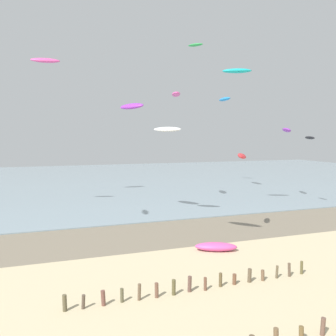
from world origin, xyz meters
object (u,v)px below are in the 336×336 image
object	(u,v)px
kite_aloft_1	(167,129)
kite_aloft_5	(176,94)
kite_aloft_10	(310,138)
kite_aloft_11	(287,130)
kite_aloft_13	(237,71)
kite_aloft_12	(225,99)
kite_aloft_9	(45,60)
kite_aloft_3	(132,106)
kite_aloft_6	(196,45)
grounded_kite	(216,247)
kite_aloft_8	(242,156)

from	to	relation	value
kite_aloft_1	kite_aloft_5	world-z (taller)	kite_aloft_5
kite_aloft_10	kite_aloft_11	xyz separation A→B (m)	(0.46, 4.67, 0.94)
kite_aloft_10	kite_aloft_13	distance (m)	11.38
kite_aloft_5	kite_aloft_12	size ratio (longest dim) A/B	0.93
kite_aloft_13	kite_aloft_10	bearing A→B (deg)	-160.36
kite_aloft_9	kite_aloft_11	world-z (taller)	kite_aloft_9
kite_aloft_3	kite_aloft_9	size ratio (longest dim) A/B	0.92
kite_aloft_6	kite_aloft_10	xyz separation A→B (m)	(6.82, -16.48, -13.49)
grounded_kite	kite_aloft_11	world-z (taller)	kite_aloft_11
kite_aloft_3	kite_aloft_10	xyz separation A→B (m)	(19.98, -1.71, -3.07)
kite_aloft_8	kite_aloft_10	size ratio (longest dim) A/B	1.20
kite_aloft_13	kite_aloft_1	bearing A→B (deg)	28.73
kite_aloft_8	kite_aloft_5	bearing A→B (deg)	-138.64
grounded_kite	kite_aloft_9	size ratio (longest dim) A/B	0.88
kite_aloft_12	kite_aloft_13	distance (m)	13.80
kite_aloft_1	kite_aloft_12	bearing A→B (deg)	79.60
grounded_kite	kite_aloft_6	size ratio (longest dim) A/B	1.30
kite_aloft_13	kite_aloft_9	bearing A→B (deg)	-11.14
grounded_kite	kite_aloft_8	xyz separation A→B (m)	(3.89, 3.15, 6.32)
kite_aloft_10	kite_aloft_6	bearing A→B (deg)	33.14
kite_aloft_8	kite_aloft_12	xyz separation A→B (m)	(9.11, 20.11, 6.92)
kite_aloft_1	kite_aloft_11	xyz separation A→B (m)	(17.32, 4.56, 0.11)
kite_aloft_5	kite_aloft_8	distance (m)	15.04
kite_aloft_5	kite_aloft_10	distance (m)	15.91
kite_aloft_6	kite_aloft_11	bearing A→B (deg)	169.78
grounded_kite	kite_aloft_12	size ratio (longest dim) A/B	0.93
kite_aloft_6	kite_aloft_11	world-z (taller)	kite_aloft_6
kite_aloft_9	kite_aloft_6	bearing A→B (deg)	-170.42
grounded_kite	kite_aloft_9	distance (m)	31.48
kite_aloft_6	kite_aloft_9	distance (m)	21.46
kite_aloft_3	kite_aloft_13	world-z (taller)	kite_aloft_13
kite_aloft_5	kite_aloft_6	xyz separation A→B (m)	(6.66, 9.70, 8.46)
kite_aloft_10	kite_aloft_1	bearing A→B (deg)	100.29
kite_aloft_9	kite_aloft_10	distance (m)	32.46
kite_aloft_1	kite_aloft_13	distance (m)	9.98
grounded_kite	kite_aloft_6	bearing A→B (deg)	-87.71
kite_aloft_3	kite_aloft_8	size ratio (longest dim) A/B	1.45
kite_aloft_1	kite_aloft_11	distance (m)	17.91
kite_aloft_9	kite_aloft_13	world-z (taller)	kite_aloft_9
kite_aloft_3	kite_aloft_11	bearing A→B (deg)	-111.42
kite_aloft_10	kite_aloft_12	bearing A→B (deg)	25.75
kite_aloft_3	kite_aloft_5	xyz separation A→B (m)	(6.50, 5.07, 1.96)
grounded_kite	kite_aloft_13	world-z (taller)	kite_aloft_13
kite_aloft_6	kite_aloft_12	world-z (taller)	kite_aloft_6
kite_aloft_3	kite_aloft_13	xyz separation A→B (m)	(10.99, -0.99, 3.86)
kite_aloft_3	kite_aloft_5	bearing A→B (deg)	-81.69
kite_aloft_1	kite_aloft_13	world-z (taller)	kite_aloft_13
kite_aloft_5	kite_aloft_13	world-z (taller)	kite_aloft_13
kite_aloft_10	kite_aloft_13	xyz separation A→B (m)	(-8.99, 0.73, 6.94)
grounded_kite	kite_aloft_10	xyz separation A→B (m)	(16.61, 9.91, 7.78)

